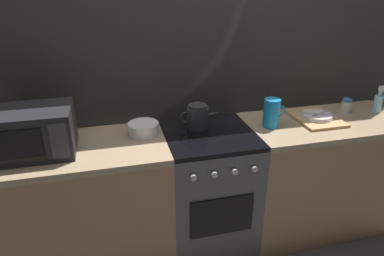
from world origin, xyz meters
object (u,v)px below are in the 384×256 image
Objects in this scene: stove_unit at (208,190)px; mixing_bowl at (144,129)px; dish_pile at (316,117)px; kettle at (198,117)px; spice_jar at (346,106)px; microwave at (32,132)px; spray_bottle at (378,102)px; pitcher at (272,113)px.

stove_unit is 0.65m from mixing_bowl.
stove_unit is 0.94m from dish_pile.
kettle is 2.71× the size of spice_jar.
dish_pile is (1.88, 0.05, -0.12)m from microwave.
spice_jar is (2.19, 0.12, -0.08)m from microwave.
spray_bottle is (1.41, -0.05, -0.00)m from kettle.
kettle is 1.42× the size of mixing_bowl.
stove_unit is at bearing 0.48° from microwave.
spray_bottle is at bearing 3.78° from pitcher.
stove_unit is 1.96× the size of microwave.
spray_bottle reaches higher than spice_jar.
spray_bottle is (1.36, 0.06, 0.53)m from stove_unit.
spice_jar is at bearing 9.51° from pitcher.
microwave is 1.15× the size of dish_pile.
dish_pile is 1.97× the size of spray_bottle.
pitcher is 0.69m from spice_jar.
dish_pile is 3.81× the size of spice_jar.
stove_unit is 4.50× the size of pitcher.
kettle reaches higher than dish_pile.
mixing_bowl is 1.55m from spice_jar.
stove_unit is 1.23m from spice_jar.
stove_unit is at bearing -12.02° from mixing_bowl.
mixing_bowl is 1.78m from spray_bottle.
microwave is at bearing -171.26° from mixing_bowl.
mixing_bowl is at bearing 177.56° from dish_pile.
mixing_bowl is 1.00× the size of pitcher.
mixing_bowl is 0.99× the size of spray_bottle.
pitcher is 1.90× the size of spice_jar.
kettle reaches higher than mixing_bowl.
spray_bottle is at bearing 2.57° from stove_unit.
spray_bottle reaches higher than kettle.
dish_pile is at bearing -2.44° from mixing_bowl.
microwave is 1.03m from kettle.
spray_bottle is at bearing -1.89° from kettle.
pitcher is at bearing 0.35° from microwave.
stove_unit is 0.70m from pitcher.
pitcher reaches higher than stove_unit.
spray_bottle reaches higher than mixing_bowl.
stove_unit is at bearing -64.15° from kettle.
spice_jar is (0.68, 0.11, -0.05)m from pitcher.
mixing_bowl reaches higher than dish_pile.
spray_bottle is (1.78, -0.03, 0.04)m from mixing_bowl.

